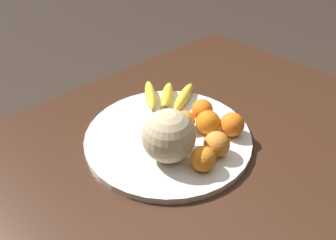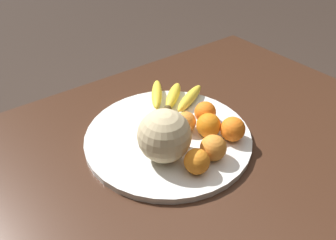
{
  "view_description": "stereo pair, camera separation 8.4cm",
  "coord_description": "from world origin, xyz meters",
  "px_view_note": "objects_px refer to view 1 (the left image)",
  "views": [
    {
      "loc": [
        -0.57,
        -0.49,
        1.35
      ],
      "look_at": [
        -0.07,
        0.03,
        0.81
      ],
      "focal_mm": 35.0,
      "sensor_mm": 36.0,
      "label": 1
    },
    {
      "loc": [
        -0.51,
        -0.55,
        1.35
      ],
      "look_at": [
        -0.07,
        0.03,
        0.81
      ],
      "focal_mm": 35.0,
      "sensor_mm": 36.0,
      "label": 2
    }
  ],
  "objects_px": {
    "orange_front_right": "(208,123)",
    "melon": "(169,136)",
    "banana_bunch": "(167,96)",
    "orange_front_left": "(185,121)",
    "orange_top_small": "(232,125)",
    "produce_tag": "(199,143)",
    "fruit_bowl": "(168,136)",
    "orange_back_left": "(202,110)",
    "kitchen_table": "(191,159)",
    "orange_side_extra": "(203,159)",
    "orange_back_right": "(164,123)",
    "orange_mid_center": "(217,144)"
  },
  "relations": [
    {
      "from": "orange_mid_center",
      "to": "orange_side_extra",
      "type": "bearing_deg",
      "value": -170.58
    },
    {
      "from": "fruit_bowl",
      "to": "produce_tag",
      "type": "relative_size",
      "value": 5.87
    },
    {
      "from": "banana_bunch",
      "to": "orange_back_right",
      "type": "height_order",
      "value": "orange_back_right"
    },
    {
      "from": "orange_front_left",
      "to": "orange_front_right",
      "type": "height_order",
      "value": "orange_front_right"
    },
    {
      "from": "fruit_bowl",
      "to": "orange_back_right",
      "type": "height_order",
      "value": "orange_back_right"
    },
    {
      "from": "banana_bunch",
      "to": "orange_side_extra",
      "type": "bearing_deg",
      "value": -157.26
    },
    {
      "from": "orange_front_left",
      "to": "orange_top_small",
      "type": "relative_size",
      "value": 0.85
    },
    {
      "from": "orange_front_left",
      "to": "orange_front_right",
      "type": "relative_size",
      "value": 0.85
    },
    {
      "from": "melon",
      "to": "orange_mid_center",
      "type": "xyz_separation_m",
      "value": [
        0.1,
        -0.08,
        -0.03
      ]
    },
    {
      "from": "kitchen_table",
      "to": "orange_back_left",
      "type": "relative_size",
      "value": 20.21
    },
    {
      "from": "orange_back_left",
      "to": "orange_side_extra",
      "type": "xyz_separation_m",
      "value": [
        -0.16,
        -0.14,
        0.0
      ]
    },
    {
      "from": "fruit_bowl",
      "to": "orange_back_right",
      "type": "relative_size",
      "value": 6.99
    },
    {
      "from": "kitchen_table",
      "to": "produce_tag",
      "type": "bearing_deg",
      "value": -123.18
    },
    {
      "from": "banana_bunch",
      "to": "orange_front_left",
      "type": "xyz_separation_m",
      "value": [
        -0.07,
        -0.14,
        0.01
      ]
    },
    {
      "from": "orange_back_left",
      "to": "orange_top_small",
      "type": "distance_m",
      "value": 0.11
    },
    {
      "from": "kitchen_table",
      "to": "banana_bunch",
      "type": "height_order",
      "value": "banana_bunch"
    },
    {
      "from": "orange_back_left",
      "to": "fruit_bowl",
      "type": "bearing_deg",
      "value": 172.66
    },
    {
      "from": "kitchen_table",
      "to": "produce_tag",
      "type": "height_order",
      "value": "produce_tag"
    },
    {
      "from": "orange_top_small",
      "to": "orange_side_extra",
      "type": "height_order",
      "value": "orange_top_small"
    },
    {
      "from": "kitchen_table",
      "to": "orange_top_small",
      "type": "bearing_deg",
      "value": -56.09
    },
    {
      "from": "orange_front_right",
      "to": "orange_back_right",
      "type": "height_order",
      "value": "orange_front_right"
    },
    {
      "from": "banana_bunch",
      "to": "fruit_bowl",
      "type": "bearing_deg",
      "value": -172.41
    },
    {
      "from": "orange_mid_center",
      "to": "produce_tag",
      "type": "relative_size",
      "value": 0.85
    },
    {
      "from": "orange_front_left",
      "to": "produce_tag",
      "type": "bearing_deg",
      "value": -104.8
    },
    {
      "from": "fruit_bowl",
      "to": "orange_mid_center",
      "type": "distance_m",
      "value": 0.16
    },
    {
      "from": "orange_side_extra",
      "to": "produce_tag",
      "type": "bearing_deg",
      "value": 47.58
    },
    {
      "from": "kitchen_table",
      "to": "orange_side_extra",
      "type": "xyz_separation_m",
      "value": [
        -0.1,
        -0.13,
        0.15
      ]
    },
    {
      "from": "orange_front_left",
      "to": "orange_mid_center",
      "type": "bearing_deg",
      "value": -98.52
    },
    {
      "from": "orange_top_small",
      "to": "produce_tag",
      "type": "xyz_separation_m",
      "value": [
        -0.1,
        0.04,
        -0.03
      ]
    },
    {
      "from": "orange_front_right",
      "to": "melon",
      "type": "bearing_deg",
      "value": 178.6
    },
    {
      "from": "melon",
      "to": "orange_top_small",
      "type": "distance_m",
      "value": 0.2
    },
    {
      "from": "produce_tag",
      "to": "fruit_bowl",
      "type": "bearing_deg",
      "value": 155.88
    },
    {
      "from": "orange_mid_center",
      "to": "kitchen_table",
      "type": "bearing_deg",
      "value": 72.6
    },
    {
      "from": "orange_front_left",
      "to": "orange_back_left",
      "type": "height_order",
      "value": "orange_back_left"
    },
    {
      "from": "fruit_bowl",
      "to": "produce_tag",
      "type": "bearing_deg",
      "value": -69.01
    },
    {
      "from": "produce_tag",
      "to": "orange_top_small",
      "type": "bearing_deg",
      "value": 23.95
    },
    {
      "from": "fruit_bowl",
      "to": "orange_top_small",
      "type": "bearing_deg",
      "value": -43.86
    },
    {
      "from": "orange_back_left",
      "to": "orange_top_small",
      "type": "relative_size",
      "value": 0.93
    },
    {
      "from": "banana_bunch",
      "to": "orange_back_right",
      "type": "xyz_separation_m",
      "value": [
        -0.12,
        -0.12,
        0.02
      ]
    },
    {
      "from": "orange_mid_center",
      "to": "orange_top_small",
      "type": "relative_size",
      "value": 1.0
    },
    {
      "from": "banana_bunch",
      "to": "orange_front_right",
      "type": "distance_m",
      "value": 0.2
    },
    {
      "from": "fruit_bowl",
      "to": "orange_back_right",
      "type": "bearing_deg",
      "value": 113.0
    },
    {
      "from": "fruit_bowl",
      "to": "orange_back_left",
      "type": "distance_m",
      "value": 0.13
    },
    {
      "from": "kitchen_table",
      "to": "banana_bunch",
      "type": "xyz_separation_m",
      "value": [
        0.05,
        0.16,
        0.14
      ]
    },
    {
      "from": "banana_bunch",
      "to": "orange_top_small",
      "type": "relative_size",
      "value": 3.13
    },
    {
      "from": "fruit_bowl",
      "to": "orange_front_left",
      "type": "bearing_deg",
      "value": -16.25
    },
    {
      "from": "banana_bunch",
      "to": "orange_front_left",
      "type": "bearing_deg",
      "value": -154.21
    },
    {
      "from": "orange_top_small",
      "to": "orange_front_right",
      "type": "bearing_deg",
      "value": 128.47
    },
    {
      "from": "orange_back_right",
      "to": "orange_side_extra",
      "type": "bearing_deg",
      "value": -98.86
    },
    {
      "from": "kitchen_table",
      "to": "orange_back_right",
      "type": "distance_m",
      "value": 0.18
    }
  ]
}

